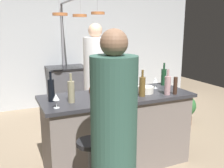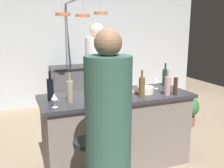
{
  "view_description": "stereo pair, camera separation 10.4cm",
  "coord_description": "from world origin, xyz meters",
  "px_view_note": "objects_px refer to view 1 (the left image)",
  "views": [
    {
      "loc": [
        -1.24,
        -2.65,
        1.69
      ],
      "look_at": [
        0.0,
        0.15,
        1.0
      ],
      "focal_mm": 40.8,
      "sensor_mm": 36.0,
      "label": 1
    },
    {
      "loc": [
        -1.14,
        -2.69,
        1.69
      ],
      "look_at": [
        0.0,
        0.15,
        1.0
      ],
      "focal_mm": 40.8,
      "sensor_mm": 36.0,
      "label": 2
    }
  ],
  "objects_px": {
    "wine_bottle_white": "(71,91)",
    "wine_glass_by_chef": "(56,98)",
    "wine_glass_near_right_guest": "(155,81)",
    "wine_bottle_amber": "(142,86)",
    "potted_plant": "(185,108)",
    "guest_left": "(114,147)",
    "mixing_bowl_blue": "(119,97)",
    "wine_bottle_rose": "(168,85)",
    "chef": "(96,85)",
    "cutting_board": "(122,92)",
    "wine_bottle_dark": "(51,90)",
    "mixing_bowl_ceramic": "(145,90)",
    "pepper_mill": "(175,86)",
    "mixing_bowl_wooden": "(97,90)",
    "wine_bottle_green": "(164,77)",
    "stove_range": "(68,88)"
  },
  "relations": [
    {
      "from": "wine_bottle_dark",
      "to": "mixing_bowl_ceramic",
      "type": "xyz_separation_m",
      "value": [
        1.11,
        -0.11,
        -0.09
      ]
    },
    {
      "from": "cutting_board",
      "to": "wine_bottle_dark",
      "type": "distance_m",
      "value": 0.87
    },
    {
      "from": "pepper_mill",
      "to": "mixing_bowl_wooden",
      "type": "bearing_deg",
      "value": 151.13
    },
    {
      "from": "potted_plant",
      "to": "mixing_bowl_wooden",
      "type": "relative_size",
      "value": 2.54
    },
    {
      "from": "potted_plant",
      "to": "wine_bottle_amber",
      "type": "xyz_separation_m",
      "value": [
        -1.42,
        -0.9,
        0.72
      ]
    },
    {
      "from": "wine_bottle_rose",
      "to": "wine_bottle_green",
      "type": "bearing_deg",
      "value": 59.96
    },
    {
      "from": "cutting_board",
      "to": "potted_plant",
      "type": "bearing_deg",
      "value": 22.82
    },
    {
      "from": "potted_plant",
      "to": "wine_bottle_white",
      "type": "xyz_separation_m",
      "value": [
        -2.24,
        -0.81,
        0.73
      ]
    },
    {
      "from": "stove_range",
      "to": "wine_bottle_white",
      "type": "distance_m",
      "value": 2.67
    },
    {
      "from": "wine_bottle_white",
      "to": "wine_glass_by_chef",
      "type": "height_order",
      "value": "wine_bottle_white"
    },
    {
      "from": "mixing_bowl_blue",
      "to": "wine_bottle_green",
      "type": "bearing_deg",
      "value": 25.66
    },
    {
      "from": "stove_range",
      "to": "pepper_mill",
      "type": "bearing_deg",
      "value": -76.64
    },
    {
      "from": "chef",
      "to": "wine_bottle_dark",
      "type": "height_order",
      "value": "chef"
    },
    {
      "from": "chef",
      "to": "mixing_bowl_blue",
      "type": "height_order",
      "value": "chef"
    },
    {
      "from": "pepper_mill",
      "to": "mixing_bowl_ceramic",
      "type": "height_order",
      "value": "pepper_mill"
    },
    {
      "from": "pepper_mill",
      "to": "wine_glass_by_chef",
      "type": "distance_m",
      "value": 1.41
    },
    {
      "from": "stove_range",
      "to": "wine_bottle_white",
      "type": "relative_size",
      "value": 2.82
    },
    {
      "from": "chef",
      "to": "guest_left",
      "type": "height_order",
      "value": "chef"
    },
    {
      "from": "wine_bottle_amber",
      "to": "wine_bottle_dark",
      "type": "bearing_deg",
      "value": 167.75
    },
    {
      "from": "mixing_bowl_ceramic",
      "to": "pepper_mill",
      "type": "bearing_deg",
      "value": -33.65
    },
    {
      "from": "mixing_bowl_blue",
      "to": "potted_plant",
      "type": "bearing_deg",
      "value": 28.32
    },
    {
      "from": "potted_plant",
      "to": "wine_bottle_white",
      "type": "distance_m",
      "value": 2.49
    },
    {
      "from": "guest_left",
      "to": "wine_glass_by_chef",
      "type": "relative_size",
      "value": 11.5
    },
    {
      "from": "pepper_mill",
      "to": "wine_bottle_green",
      "type": "distance_m",
      "value": 0.5
    },
    {
      "from": "chef",
      "to": "wine_glass_near_right_guest",
      "type": "height_order",
      "value": "chef"
    },
    {
      "from": "guest_left",
      "to": "wine_bottle_amber",
      "type": "relative_size",
      "value": 5.41
    },
    {
      "from": "guest_left",
      "to": "wine_bottle_green",
      "type": "height_order",
      "value": "guest_left"
    },
    {
      "from": "wine_glass_near_right_guest",
      "to": "wine_bottle_amber",
      "type": "bearing_deg",
      "value": -143.31
    },
    {
      "from": "wine_glass_by_chef",
      "to": "mixing_bowl_ceramic",
      "type": "distance_m",
      "value": 1.13
    },
    {
      "from": "potted_plant",
      "to": "stove_range",
      "type": "bearing_deg",
      "value": 133.96
    },
    {
      "from": "wine_bottle_dark",
      "to": "mixing_bowl_wooden",
      "type": "distance_m",
      "value": 0.61
    },
    {
      "from": "potted_plant",
      "to": "wine_bottle_rose",
      "type": "distance_m",
      "value": 1.64
    },
    {
      "from": "pepper_mill",
      "to": "mixing_bowl_blue",
      "type": "relative_size",
      "value": 1.02
    },
    {
      "from": "mixing_bowl_blue",
      "to": "pepper_mill",
      "type": "bearing_deg",
      "value": -3.36
    },
    {
      "from": "wine_bottle_rose",
      "to": "guest_left",
      "type": "bearing_deg",
      "value": -143.93
    },
    {
      "from": "wine_bottle_rose",
      "to": "mixing_bowl_blue",
      "type": "height_order",
      "value": "wine_bottle_rose"
    },
    {
      "from": "wine_bottle_amber",
      "to": "mixing_bowl_ceramic",
      "type": "distance_m",
      "value": 0.18
    },
    {
      "from": "stove_range",
      "to": "cutting_board",
      "type": "relative_size",
      "value": 2.78
    },
    {
      "from": "wine_bottle_green",
      "to": "wine_bottle_dark",
      "type": "bearing_deg",
      "value": -173.88
    },
    {
      "from": "cutting_board",
      "to": "wine_bottle_white",
      "type": "xyz_separation_m",
      "value": [
        -0.68,
        -0.16,
        0.11
      ]
    },
    {
      "from": "wine_bottle_amber",
      "to": "wine_bottle_white",
      "type": "relative_size",
      "value": 0.98
    },
    {
      "from": "mixing_bowl_blue",
      "to": "wine_glass_near_right_guest",
      "type": "bearing_deg",
      "value": 24.33
    },
    {
      "from": "mixing_bowl_wooden",
      "to": "pepper_mill",
      "type": "bearing_deg",
      "value": -28.87
    },
    {
      "from": "pepper_mill",
      "to": "wine_bottle_white",
      "type": "distance_m",
      "value": 1.23
    },
    {
      "from": "mixing_bowl_ceramic",
      "to": "cutting_board",
      "type": "bearing_deg",
      "value": 152.33
    },
    {
      "from": "wine_glass_by_chef",
      "to": "mixing_bowl_wooden",
      "type": "bearing_deg",
      "value": 34.94
    },
    {
      "from": "stove_range",
      "to": "wine_bottle_white",
      "type": "bearing_deg",
      "value": -102.83
    },
    {
      "from": "cutting_board",
      "to": "wine_bottle_dark",
      "type": "bearing_deg",
      "value": -178.41
    },
    {
      "from": "chef",
      "to": "mixing_bowl_blue",
      "type": "distance_m",
      "value": 1.18
    },
    {
      "from": "wine_bottle_dark",
      "to": "wine_bottle_white",
      "type": "bearing_deg",
      "value": -35.58
    }
  ]
}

